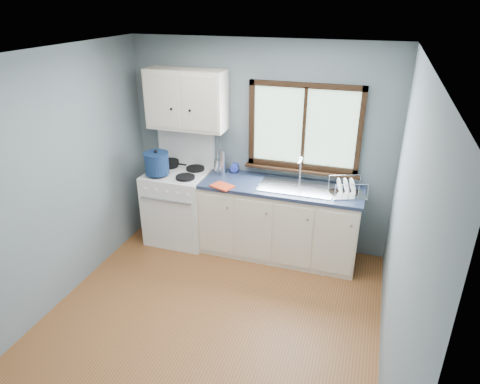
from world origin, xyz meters
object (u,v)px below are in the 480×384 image
(base_cabinets, at_px, (279,224))
(sink, at_px, (296,192))
(thermos, at_px, (222,162))
(gas_range, at_px, (179,204))
(skillet, at_px, (169,162))
(dish_rack, at_px, (347,190))
(utensil_crock, at_px, (220,165))
(stockpot, at_px, (157,163))

(base_cabinets, relative_size, sink, 2.20)
(base_cabinets, bearing_deg, thermos, 172.03)
(gas_range, bearing_deg, skillet, 141.04)
(dish_rack, bearing_deg, gas_range, 157.97)
(base_cabinets, height_order, skillet, skillet)
(sink, distance_m, thermos, 0.97)
(base_cabinets, xyz_separation_m, sink, (0.18, -0.00, 0.45))
(utensil_crock, relative_size, dish_rack, 0.94)
(gas_range, relative_size, base_cabinets, 0.74)
(base_cabinets, height_order, dish_rack, dish_rack)
(base_cabinets, bearing_deg, stockpot, -172.61)
(thermos, bearing_deg, base_cabinets, -7.97)
(skillet, relative_size, thermos, 1.20)
(sink, xyz_separation_m, stockpot, (-1.66, -0.19, 0.23))
(gas_range, xyz_separation_m, utensil_crock, (0.49, 0.19, 0.51))
(stockpot, bearing_deg, skillet, 89.15)
(skillet, xyz_separation_m, utensil_crock, (0.66, 0.05, 0.02))
(base_cabinets, relative_size, skillet, 4.97)
(gas_range, relative_size, thermos, 4.39)
(stockpot, bearing_deg, sink, 6.58)
(utensil_crock, height_order, thermos, utensil_crock)
(stockpot, bearing_deg, utensil_crock, 28.44)
(thermos, bearing_deg, dish_rack, -5.12)
(utensil_crock, bearing_deg, dish_rack, -7.20)
(sink, bearing_deg, base_cabinets, 179.87)
(utensil_crock, bearing_deg, sink, -9.61)
(stockpot, distance_m, thermos, 0.79)
(sink, height_order, thermos, thermos)
(utensil_crock, bearing_deg, thermos, -45.76)
(utensil_crock, bearing_deg, stockpot, -151.56)
(base_cabinets, bearing_deg, dish_rack, -2.19)
(gas_range, relative_size, utensil_crock, 3.21)
(skillet, bearing_deg, stockpot, -87.18)
(utensil_crock, relative_size, thermos, 1.37)
(utensil_crock, height_order, dish_rack, utensil_crock)
(base_cabinets, height_order, sink, sink)
(base_cabinets, relative_size, utensil_crock, 4.37)
(sink, relative_size, thermos, 2.71)
(base_cabinets, distance_m, skillet, 1.59)
(skillet, xyz_separation_m, stockpot, (-0.00, -0.31, 0.11))
(gas_range, distance_m, stockpot, 0.65)
(base_cabinets, xyz_separation_m, utensil_crock, (-0.82, 0.17, 0.60))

